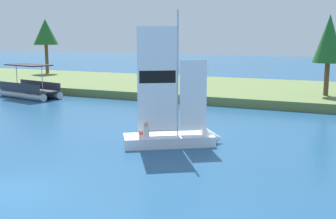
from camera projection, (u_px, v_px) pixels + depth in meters
ground_plane at (1, 194)px, 14.03m from camera, size 200.00×200.00×0.00m
shore_bank at (230, 89)px, 38.70m from camera, size 80.00×15.07×0.65m
shoreline_tree_midleft at (46, 32)px, 50.76m from camera, size 2.94×2.94×6.43m
shoreline_tree_centre at (329, 39)px, 31.69m from camera, size 2.28×2.28×6.06m
sailboat at (184, 135)px, 20.33m from camera, size 4.81×3.80×6.77m
pontoon_boat at (30, 90)px, 35.75m from camera, size 6.22×3.48×2.77m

